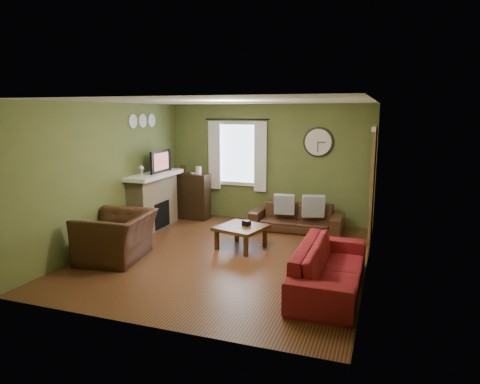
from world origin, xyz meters
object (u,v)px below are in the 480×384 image
(sofa_brown, at_px, (296,218))
(sofa_red, at_px, (330,267))
(coffee_table, at_px, (241,237))
(bookshelf, at_px, (190,196))
(armchair, at_px, (117,237))

(sofa_brown, distance_m, sofa_red, 2.97)
(sofa_brown, relative_size, coffee_table, 2.40)
(bookshelf, bearing_deg, sofa_brown, -4.90)
(sofa_brown, distance_m, armchair, 3.67)
(coffee_table, bearing_deg, bookshelf, 136.93)
(sofa_red, xyz_separation_m, armchair, (-3.52, 0.06, 0.07))
(bookshelf, bearing_deg, coffee_table, -43.07)
(bookshelf, xyz_separation_m, coffee_table, (1.84, -1.72, -0.31))
(sofa_brown, bearing_deg, armchair, -132.27)
(bookshelf, relative_size, armchair, 0.87)
(armchair, bearing_deg, bookshelf, 172.86)
(armchair, bearing_deg, coffee_table, 115.98)
(bookshelf, relative_size, sofa_brown, 0.55)
(bookshelf, xyz_separation_m, armchair, (0.06, -2.93, -0.13))
(bookshelf, distance_m, coffee_table, 2.54)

